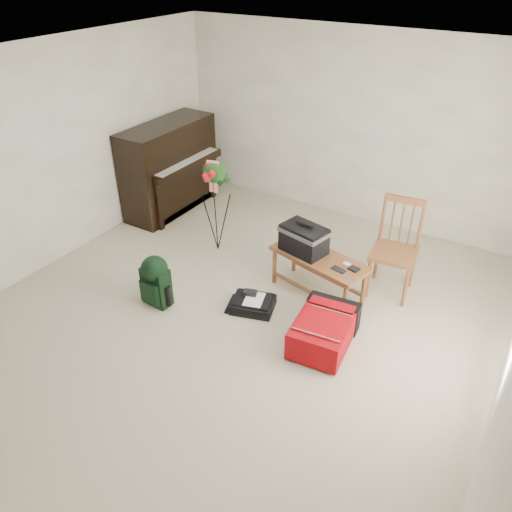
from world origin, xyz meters
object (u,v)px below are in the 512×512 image
Objects in this scene: dining_chair at (395,250)px; green_backpack at (155,279)px; flower_stand at (216,207)px; bench at (307,246)px; piano at (170,169)px; red_suitcase at (326,327)px; black_duffel at (253,303)px.

green_backpack is at bearing -149.68° from dining_chair.
green_backpack is 0.48× the size of flower_stand.
bench is 1.06× the size of dining_chair.
dining_chair is at bearing -4.92° from flower_stand.
dining_chair reaches higher than green_backpack.
piano is 3.49m from red_suitcase.
flower_stand is at bearing 97.24° from green_backpack.
red_suitcase is 1.53× the size of black_duffel.
flower_stand is at bearing 124.97° from black_duffel.
green_backpack reaches higher than red_suitcase.
piano reaches higher than green_backpack.
bench is at bearing -22.12° from flower_stand.
red_suitcase is 1.85m from green_backpack.
piano is 2.56× the size of green_backpack.
bench is at bearing -153.85° from dining_chair.
black_duffel is 0.43× the size of flower_stand.
red_suitcase is 0.88m from black_duffel.
flower_stand reaches higher than black_duffel.
bench is at bearing -17.99° from piano.
piano is at bearing 130.82° from black_duffel.
piano reaches higher than red_suitcase.
dining_chair reaches higher than black_duffel.
bench is 0.93× the size of flower_stand.
dining_chair is (0.80, 0.52, -0.06)m from bench.
dining_chair reaches higher than bench.
red_suitcase reaches higher than black_duffel.
green_backpack is at bearing -173.49° from red_suitcase.
dining_chair is 2.17m from flower_stand.
piano is 1.38m from flower_stand.
flower_stand is at bearing -26.55° from piano.
flower_stand is at bearing 149.54° from red_suitcase.
bench is 1.65m from green_backpack.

